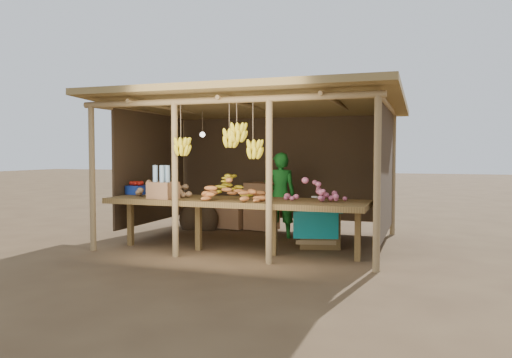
% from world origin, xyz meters
% --- Properties ---
extents(ground, '(60.00, 60.00, 0.00)m').
position_xyz_m(ground, '(0.00, 0.00, 0.00)').
color(ground, brown).
rests_on(ground, ground).
extents(stall_structure, '(4.70, 3.50, 2.43)m').
position_xyz_m(stall_structure, '(-0.01, 0.03, 1.92)').
color(stall_structure, '#94774C').
rests_on(stall_structure, ground).
extents(counter, '(3.90, 1.05, 0.80)m').
position_xyz_m(counter, '(0.00, -0.95, 0.74)').
color(counter, brown).
rests_on(counter, ground).
extents(potato_heap, '(0.91, 0.56, 0.36)m').
position_xyz_m(potato_heap, '(-1.19, -0.89, 0.98)').
color(potato_heap, '#A27B53').
rests_on(potato_heap, counter).
extents(sweet_potato_heap, '(1.09, 0.89, 0.36)m').
position_xyz_m(sweet_potato_heap, '(0.02, -1.14, 0.98)').
color(sweet_potato_heap, '#BC6930').
rests_on(sweet_potato_heap, counter).
extents(onion_heap, '(0.98, 0.77, 0.36)m').
position_xyz_m(onion_heap, '(1.16, -0.92, 0.98)').
color(onion_heap, '#BE5C77').
rests_on(onion_heap, counter).
extents(banana_pile, '(0.66, 0.44, 0.35)m').
position_xyz_m(banana_pile, '(-0.23, -0.53, 0.97)').
color(banana_pile, yellow).
rests_on(banana_pile, counter).
extents(tomato_basin, '(0.41, 0.41, 0.21)m').
position_xyz_m(tomato_basin, '(-1.88, -0.61, 0.89)').
color(tomato_basin, navy).
rests_on(tomato_basin, counter).
extents(bottle_box, '(0.44, 0.37, 0.50)m').
position_xyz_m(bottle_box, '(-1.04, -1.24, 0.99)').
color(bottle_box, '#9A6B45').
rests_on(bottle_box, counter).
extents(vendor, '(0.62, 0.50, 1.49)m').
position_xyz_m(vendor, '(0.27, 0.51, 0.75)').
color(vendor, '#176A1F').
rests_on(vendor, ground).
extents(tarp_crate, '(0.80, 0.73, 0.82)m').
position_xyz_m(tarp_crate, '(1.09, -0.09, 0.34)').
color(tarp_crate, brown).
rests_on(tarp_crate, ground).
extents(carton_stack, '(1.25, 0.56, 0.89)m').
position_xyz_m(carton_stack, '(-0.50, 1.20, 0.39)').
color(carton_stack, '#9A6B45').
rests_on(carton_stack, ground).
extents(burlap_sacks, '(0.80, 0.42, 0.56)m').
position_xyz_m(burlap_sacks, '(-1.48, 0.89, 0.25)').
color(burlap_sacks, '#42301E').
rests_on(burlap_sacks, ground).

